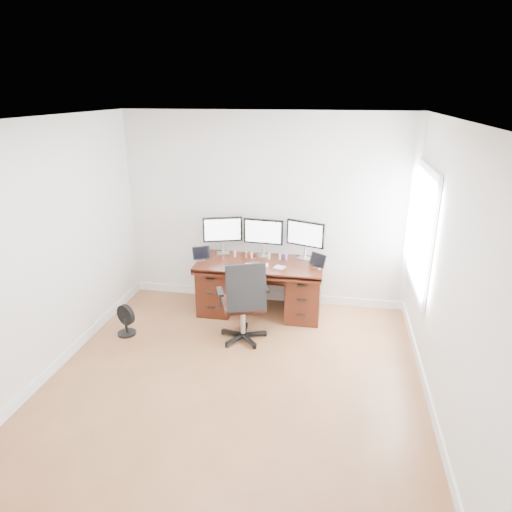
% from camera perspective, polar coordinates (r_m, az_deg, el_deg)
% --- Properties ---
extents(ground, '(4.50, 4.50, 0.00)m').
position_cam_1_polar(ground, '(4.96, -3.22, -16.39)').
color(ground, brown).
rests_on(ground, ground).
extents(back_wall, '(4.00, 0.10, 2.70)m').
position_cam_1_polar(back_wall, '(6.40, 1.20, 5.64)').
color(back_wall, silver).
rests_on(back_wall, ground).
extents(right_wall, '(0.10, 4.50, 2.70)m').
position_cam_1_polar(right_wall, '(4.40, 22.99, -2.77)').
color(right_wall, silver).
rests_on(right_wall, ground).
extents(desk, '(1.70, 0.80, 0.75)m').
position_cam_1_polar(desk, '(6.31, 0.54, -3.66)').
color(desk, '#3C160C').
rests_on(desk, ground).
extents(office_chair, '(0.74, 0.74, 1.07)m').
position_cam_1_polar(office_chair, '(5.62, -1.55, -7.39)').
color(office_chair, black).
rests_on(office_chair, ground).
extents(floor_fan, '(0.27, 0.23, 0.40)m').
position_cam_1_polar(floor_fan, '(6.06, -15.99, -7.77)').
color(floor_fan, black).
rests_on(floor_fan, ground).
extents(monitor_left, '(0.53, 0.21, 0.53)m').
position_cam_1_polar(monitor_left, '(6.41, -4.20, 3.17)').
color(monitor_left, silver).
rests_on(monitor_left, desk).
extents(monitor_center, '(0.55, 0.15, 0.53)m').
position_cam_1_polar(monitor_center, '(6.30, 0.92, 2.91)').
color(monitor_center, silver).
rests_on(monitor_center, desk).
extents(monitor_right, '(0.53, 0.23, 0.53)m').
position_cam_1_polar(monitor_right, '(6.23, 6.19, 2.61)').
color(monitor_right, silver).
rests_on(monitor_right, desk).
extents(tablet_left, '(0.24, 0.17, 0.19)m').
position_cam_1_polar(tablet_left, '(6.26, -6.86, 0.24)').
color(tablet_left, silver).
rests_on(tablet_left, desk).
extents(tablet_right, '(0.23, 0.20, 0.19)m').
position_cam_1_polar(tablet_right, '(6.00, 7.71, -0.67)').
color(tablet_right, silver).
rests_on(tablet_right, desk).
extents(keyboard, '(0.32, 0.19, 0.01)m').
position_cam_1_polar(keyboard, '(6.03, 0.10, -1.17)').
color(keyboard, white).
rests_on(keyboard, desk).
extents(trackpad, '(0.17, 0.17, 0.01)m').
position_cam_1_polar(trackpad, '(5.98, 2.95, -1.44)').
color(trackpad, '#BABCC1').
rests_on(trackpad, desk).
extents(drawing_tablet, '(0.26, 0.19, 0.01)m').
position_cam_1_polar(drawing_tablet, '(6.02, -2.64, -1.27)').
color(drawing_tablet, black).
rests_on(drawing_tablet, desk).
extents(phone, '(0.15, 0.10, 0.01)m').
position_cam_1_polar(phone, '(6.12, -0.12, -0.87)').
color(phone, black).
rests_on(phone, desk).
extents(figurine_pink, '(0.04, 0.04, 0.09)m').
position_cam_1_polar(figurine_pink, '(6.35, -2.66, 0.30)').
color(figurine_pink, pink).
rests_on(figurine_pink, desk).
extents(figurine_brown, '(0.04, 0.04, 0.09)m').
position_cam_1_polar(figurine_brown, '(6.31, -1.24, 0.21)').
color(figurine_brown, brown).
rests_on(figurine_brown, desk).
extents(figurine_yellow, '(0.04, 0.04, 0.09)m').
position_cam_1_polar(figurine_yellow, '(6.30, -0.54, 0.17)').
color(figurine_yellow, tan).
rests_on(figurine_yellow, desk).
extents(figurine_orange, '(0.04, 0.04, 0.09)m').
position_cam_1_polar(figurine_orange, '(6.26, 1.64, 0.04)').
color(figurine_orange, '#E9B450').
rests_on(figurine_orange, desk).
extents(figurine_blue, '(0.04, 0.04, 0.09)m').
position_cam_1_polar(figurine_blue, '(6.24, 3.00, -0.05)').
color(figurine_blue, '#6CA5F2').
rests_on(figurine_blue, desk).
extents(figurine_purple, '(0.04, 0.04, 0.09)m').
position_cam_1_polar(figurine_purple, '(6.23, 3.80, -0.10)').
color(figurine_purple, '#7356D4').
rests_on(figurine_purple, desk).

